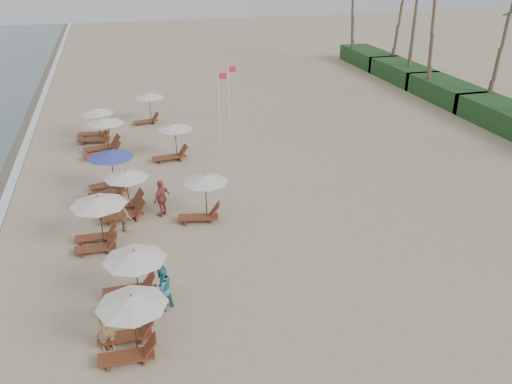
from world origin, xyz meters
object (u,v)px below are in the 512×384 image
object	(u,v)px
lounger_station_3	(122,195)
beachgoer_mid_a	(162,288)
lounger_station_5	(102,138)
flag_pole_near	(219,103)
inland_station_2	(148,104)
inland_station_0	(202,193)
lounger_station_4	(109,171)
lounger_station_1	(131,277)
lounger_station_6	(95,126)
inland_station_1	(172,139)
beachgoer_mid_b	(124,214)
beachgoer_near	(106,328)
lounger_station_2	(97,220)
beachgoer_far_a	(162,198)
lounger_station_0	(128,322)

from	to	relation	value
lounger_station_3	beachgoer_mid_a	distance (m)	8.03
lounger_station_5	flag_pole_near	xyz separation A→B (m)	(7.65, 0.71, 1.54)
lounger_station_3	inland_station_2	world-z (taller)	lounger_station_3
inland_station_0	lounger_station_4	bearing A→B (deg)	134.66
lounger_station_1	lounger_station_6	distance (m)	19.11
lounger_station_3	lounger_station_5	world-z (taller)	lounger_station_5
lounger_station_1	inland_station_1	distance (m)	14.54
lounger_station_4	inland_station_2	xyz separation A→B (m)	(2.98, 11.76, 0.22)
lounger_station_6	beachgoer_mid_b	world-z (taller)	lounger_station_6
lounger_station_3	beachgoer_mid_a	xyz separation A→B (m)	(1.08, -7.96, -0.17)
lounger_station_3	beachgoer_near	size ratio (longest dim) A/B	1.58
lounger_station_2	inland_station_2	xyz separation A→B (m)	(3.56, 17.48, 0.12)
beachgoer_mid_b	lounger_station_2	bearing A→B (deg)	97.67
lounger_station_4	flag_pole_near	size ratio (longest dim) A/B	0.56
lounger_station_1	lounger_station_3	size ratio (longest dim) A/B	0.96
lounger_station_4	lounger_station_5	size ratio (longest dim) A/B	0.95
lounger_station_1	inland_station_2	bearing A→B (deg)	83.91
lounger_station_6	beachgoer_far_a	distance (m)	12.66
beachgoer_near	lounger_station_5	bearing A→B (deg)	75.61
lounger_station_0	lounger_station_5	world-z (taller)	lounger_station_5
lounger_station_1	beachgoer_mid_a	bearing A→B (deg)	-30.39
inland_station_0	beachgoer_far_a	world-z (taller)	inland_station_0
inland_station_0	beachgoer_mid_a	bearing A→B (deg)	-111.72
lounger_station_4	beachgoer_mid_b	bearing A→B (deg)	-82.59
lounger_station_4	lounger_station_5	bearing A→B (deg)	93.10
lounger_station_0	beachgoer_far_a	world-z (taller)	lounger_station_0
beachgoer_mid_b	inland_station_1	bearing A→B (deg)	-57.58
lounger_station_6	inland_station_0	xyz separation A→B (m)	(5.09, -13.13, 0.37)
lounger_station_2	inland_station_2	bearing A→B (deg)	78.50
lounger_station_5	flag_pole_near	size ratio (longest dim) A/B	0.59
lounger_station_5	flag_pole_near	world-z (taller)	flag_pole_near
lounger_station_3	inland_station_1	world-z (taller)	lounger_station_3
lounger_station_2	lounger_station_4	bearing A→B (deg)	84.23
lounger_station_0	beachgoer_near	xyz separation A→B (m)	(-0.72, 0.30, -0.33)
lounger_station_0	flag_pole_near	size ratio (longest dim) A/B	0.52
lounger_station_1	inland_station_2	xyz separation A→B (m)	(2.35, 22.01, 0.31)
lounger_station_0	lounger_station_4	distance (m)	12.85
lounger_station_1	lounger_station_2	size ratio (longest dim) A/B	1.00
lounger_station_1	beachgoer_mid_a	size ratio (longest dim) A/B	1.43
lounger_station_2	lounger_station_4	xyz separation A→B (m)	(0.58, 5.72, -0.10)
inland_station_0	beachgoer_mid_a	size ratio (longest dim) A/B	1.50
lounger_station_0	lounger_station_4	xyz separation A→B (m)	(-0.41, 12.84, 0.07)
lounger_station_3	inland_station_2	distance (m)	14.87
lounger_station_6	inland_station_2	distance (m)	4.83
beachgoer_near	beachgoer_mid_b	size ratio (longest dim) A/B	0.96
lounger_station_1	beachgoer_near	size ratio (longest dim) A/B	1.51
inland_station_2	lounger_station_3	bearing A→B (deg)	-99.26
flag_pole_near	lounger_station_2	bearing A→B (deg)	-122.72
lounger_station_3	inland_station_0	distance (m)	3.96
inland_station_1	beachgoer_mid_a	bearing A→B (deg)	-98.32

